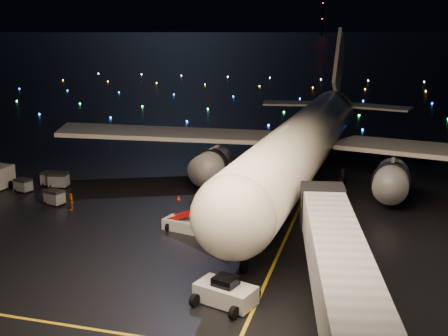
{
  "coord_description": "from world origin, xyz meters",
  "views": [
    {
      "loc": [
        19.06,
        -37.87,
        18.53
      ],
      "look_at": [
        5.3,
        12.0,
        5.0
      ],
      "focal_mm": 45.0,
      "sensor_mm": 36.0,
      "label": 1
    }
  ],
  "objects_px": {
    "pushback_tug": "(226,290)",
    "baggage_cart_2": "(59,180)",
    "airliner": "(310,108)",
    "baggage_cart_0": "(55,197)",
    "crew_c": "(71,202)",
    "belt_loader": "(188,214)",
    "baggage_cart_1": "(23,185)",
    "baggage_cart_3": "(51,179)"
  },
  "relations": [
    {
      "from": "airliner",
      "to": "baggage_cart_3",
      "type": "xyz_separation_m",
      "value": [
        -28.56,
        -10.05,
        -7.98
      ]
    },
    {
      "from": "baggage_cart_1",
      "to": "baggage_cart_2",
      "type": "distance_m",
      "value": 3.91
    },
    {
      "from": "baggage_cart_2",
      "to": "baggage_cart_0",
      "type": "bearing_deg",
      "value": -71.06
    },
    {
      "from": "pushback_tug",
      "to": "crew_c",
      "type": "bearing_deg",
      "value": 161.39
    },
    {
      "from": "baggage_cart_1",
      "to": "baggage_cart_2",
      "type": "height_order",
      "value": "baggage_cart_2"
    },
    {
      "from": "crew_c",
      "to": "baggage_cart_0",
      "type": "bearing_deg",
      "value": -145.38
    },
    {
      "from": "belt_loader",
      "to": "crew_c",
      "type": "height_order",
      "value": "belt_loader"
    },
    {
      "from": "pushback_tug",
      "to": "baggage_cart_0",
      "type": "relative_size",
      "value": 2.17
    },
    {
      "from": "belt_loader",
      "to": "baggage_cart_1",
      "type": "height_order",
      "value": "belt_loader"
    },
    {
      "from": "airliner",
      "to": "baggage_cart_3",
      "type": "relative_size",
      "value": 31.96
    },
    {
      "from": "airliner",
      "to": "baggage_cart_0",
      "type": "height_order",
      "value": "airliner"
    },
    {
      "from": "pushback_tug",
      "to": "crew_c",
      "type": "height_order",
      "value": "pushback_tug"
    },
    {
      "from": "baggage_cart_3",
      "to": "baggage_cart_0",
      "type": "bearing_deg",
      "value": -58.3
    },
    {
      "from": "crew_c",
      "to": "pushback_tug",
      "type": "bearing_deg",
      "value": 21.19
    },
    {
      "from": "airliner",
      "to": "baggage_cart_0",
      "type": "relative_size",
      "value": 33.34
    },
    {
      "from": "baggage_cart_1",
      "to": "belt_loader",
      "type": "bearing_deg",
      "value": -2.73
    },
    {
      "from": "baggage_cart_2",
      "to": "baggage_cart_3",
      "type": "bearing_deg",
      "value": 153.19
    },
    {
      "from": "pushback_tug",
      "to": "baggage_cart_3",
      "type": "distance_m",
      "value": 34.84
    },
    {
      "from": "baggage_cart_3",
      "to": "pushback_tug",
      "type": "bearing_deg",
      "value": -42.23
    },
    {
      "from": "baggage_cart_2",
      "to": "crew_c",
      "type": "bearing_deg",
      "value": -59.23
    },
    {
      "from": "pushback_tug",
      "to": "baggage_cart_1",
      "type": "bearing_deg",
      "value": 164.05
    },
    {
      "from": "baggage_cart_1",
      "to": "baggage_cart_0",
      "type": "bearing_deg",
      "value": -13.83
    },
    {
      "from": "pushback_tug",
      "to": "baggage_cart_1",
      "type": "height_order",
      "value": "pushback_tug"
    },
    {
      "from": "airliner",
      "to": "baggage_cart_3",
      "type": "distance_m",
      "value": 31.31
    },
    {
      "from": "baggage_cart_1",
      "to": "airliner",
      "type": "bearing_deg",
      "value": 37.54
    },
    {
      "from": "baggage_cart_2",
      "to": "baggage_cart_1",
      "type": "bearing_deg",
      "value": -146.94
    },
    {
      "from": "belt_loader",
      "to": "baggage_cart_0",
      "type": "distance_m",
      "value": 16.26
    },
    {
      "from": "baggage_cart_2",
      "to": "airliner",
      "type": "bearing_deg",
      "value": 12.45
    },
    {
      "from": "belt_loader",
      "to": "baggage_cart_0",
      "type": "height_order",
      "value": "belt_loader"
    },
    {
      "from": "baggage_cart_3",
      "to": "belt_loader",
      "type": "bearing_deg",
      "value": -28.77
    },
    {
      "from": "belt_loader",
      "to": "baggage_cart_1",
      "type": "distance_m",
      "value": 22.76
    },
    {
      "from": "crew_c",
      "to": "baggage_cart_2",
      "type": "xyz_separation_m",
      "value": [
        -5.59,
        6.81,
        0.01
      ]
    },
    {
      "from": "belt_loader",
      "to": "crew_c",
      "type": "relative_size",
      "value": 3.82
    },
    {
      "from": "airliner",
      "to": "baggage_cart_1",
      "type": "distance_m",
      "value": 33.84
    },
    {
      "from": "pushback_tug",
      "to": "baggage_cart_2",
      "type": "height_order",
      "value": "pushback_tug"
    },
    {
      "from": "baggage_cart_0",
      "to": "baggage_cart_1",
      "type": "xyz_separation_m",
      "value": [
        -5.91,
        3.13,
        -0.03
      ]
    },
    {
      "from": "baggage_cart_1",
      "to": "baggage_cart_3",
      "type": "bearing_deg",
      "value": 76.43
    },
    {
      "from": "airliner",
      "to": "baggage_cart_2",
      "type": "distance_m",
      "value": 30.24
    },
    {
      "from": "crew_c",
      "to": "belt_loader",
      "type": "bearing_deg",
      "value": 47.03
    },
    {
      "from": "crew_c",
      "to": "baggage_cart_3",
      "type": "height_order",
      "value": "crew_c"
    },
    {
      "from": "crew_c",
      "to": "baggage_cart_1",
      "type": "distance_m",
      "value": 9.49
    },
    {
      "from": "airliner",
      "to": "crew_c",
      "type": "bearing_deg",
      "value": -138.41
    }
  ]
}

